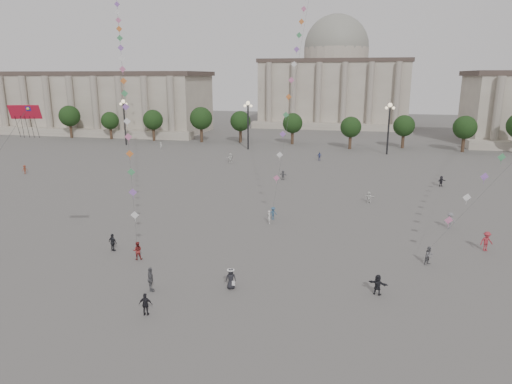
# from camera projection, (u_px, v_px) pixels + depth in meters

# --- Properties ---
(ground) EXTENTS (360.00, 360.00, 0.00)m
(ground) POSITION_uv_depth(u_px,v_px,m) (217.00, 304.00, 32.89)
(ground) COLOR #585653
(ground) RESTS_ON ground
(hall_west) EXTENTS (84.00, 26.22, 17.20)m
(hall_west) POSITION_uv_depth(u_px,v_px,m) (72.00, 102.00, 135.76)
(hall_west) COLOR #9E9284
(hall_west) RESTS_ON ground
(hall_central) EXTENTS (48.30, 34.30, 35.50)m
(hall_central) POSITION_uv_depth(u_px,v_px,m) (335.00, 81.00, 151.39)
(hall_central) COLOR #9E9284
(hall_central) RESTS_ON ground
(tree_row) EXTENTS (137.12, 5.12, 8.00)m
(tree_row) POSITION_uv_depth(u_px,v_px,m) (319.00, 123.00, 105.21)
(tree_row) COLOR #3B291D
(tree_row) RESTS_ON ground
(lamp_post_far_west) EXTENTS (2.00, 0.90, 10.65)m
(lamp_post_far_west) POSITION_uv_depth(u_px,v_px,m) (124.00, 114.00, 106.94)
(lamp_post_far_west) COLOR #262628
(lamp_post_far_west) RESTS_ON ground
(lamp_post_mid_west) EXTENTS (2.00, 0.90, 10.65)m
(lamp_post_mid_west) POSITION_uv_depth(u_px,v_px,m) (248.00, 116.00, 100.43)
(lamp_post_mid_west) COLOR #262628
(lamp_post_mid_west) RESTS_ON ground
(lamp_post_mid_east) EXTENTS (2.00, 0.90, 10.65)m
(lamp_post_mid_east) POSITION_uv_depth(u_px,v_px,m) (389.00, 119.00, 93.91)
(lamp_post_mid_east) COLOR #262628
(lamp_post_mid_east) RESTS_ON ground
(person_crowd_0) EXTENTS (1.03, 0.69, 1.63)m
(person_crowd_0) POSITION_uv_depth(u_px,v_px,m) (319.00, 156.00, 88.49)
(person_crowd_0) COLOR #37417C
(person_crowd_0) RESTS_ON ground
(person_crowd_2) EXTENTS (0.92, 1.10, 1.48)m
(person_crowd_2) POSITION_uv_depth(u_px,v_px,m) (25.00, 170.00, 76.47)
(person_crowd_2) COLOR brown
(person_crowd_2) RESTS_ON ground
(person_crowd_3) EXTENTS (1.55, 0.88, 1.59)m
(person_crowd_3) POSITION_uv_depth(u_px,v_px,m) (378.00, 285.00, 34.18)
(person_crowd_3) COLOR #222227
(person_crowd_3) RESTS_ON ground
(person_crowd_4) EXTENTS (1.50, 1.79, 1.93)m
(person_crowd_4) POSITION_uv_depth(u_px,v_px,m) (230.00, 158.00, 85.88)
(person_crowd_4) COLOR silver
(person_crowd_4) RESTS_ON ground
(person_crowd_6) EXTENTS (1.23, 0.82, 1.78)m
(person_crowd_6) POSITION_uv_depth(u_px,v_px,m) (450.00, 221.00, 49.03)
(person_crowd_6) COLOR slate
(person_crowd_6) RESTS_ON ground
(person_crowd_7) EXTENTS (1.46, 0.80, 1.50)m
(person_crowd_7) POSITION_uv_depth(u_px,v_px,m) (369.00, 197.00, 59.04)
(person_crowd_7) COLOR white
(person_crowd_7) RESTS_ON ground
(person_crowd_8) EXTENTS (1.40, 1.09, 1.90)m
(person_crowd_8) POSITION_uv_depth(u_px,v_px,m) (486.00, 241.00, 42.72)
(person_crowd_8) COLOR #9E2B34
(person_crowd_8) RESTS_ON ground
(person_crowd_9) EXTENTS (1.44, 1.28, 1.58)m
(person_crowd_9) POSITION_uv_depth(u_px,v_px,m) (441.00, 181.00, 67.80)
(person_crowd_9) COLOR #232127
(person_crowd_9) RESTS_ON ground
(person_crowd_10) EXTENTS (0.47, 0.69, 1.84)m
(person_crowd_10) POSITION_uv_depth(u_px,v_px,m) (161.00, 146.00, 100.72)
(person_crowd_10) COLOR beige
(person_crowd_10) RESTS_ON ground
(person_crowd_12) EXTENTS (1.47, 0.89, 1.52)m
(person_crowd_12) POSITION_uv_depth(u_px,v_px,m) (283.00, 175.00, 72.11)
(person_crowd_12) COLOR slate
(person_crowd_12) RESTS_ON ground
(person_crowd_13) EXTENTS (0.53, 0.64, 1.49)m
(person_crowd_13) POSITION_uv_depth(u_px,v_px,m) (269.00, 217.00, 50.73)
(person_crowd_13) COLOR silver
(person_crowd_13) RESTS_ON ground
(tourist_1) EXTENTS (1.07, 0.70, 1.69)m
(tourist_1) POSITION_uv_depth(u_px,v_px,m) (113.00, 242.00, 42.70)
(tourist_1) COLOR black
(tourist_1) RESTS_ON ground
(tourist_3) EXTENTS (0.99, 1.22, 1.95)m
(tourist_3) POSITION_uv_depth(u_px,v_px,m) (151.00, 279.00, 34.66)
(tourist_3) COLOR #58595D
(tourist_3) RESTS_ON ground
(tourist_4) EXTENTS (1.00, 0.54, 1.62)m
(tourist_4) POSITION_uv_depth(u_px,v_px,m) (146.00, 304.00, 31.21)
(tourist_4) COLOR black
(tourist_4) RESTS_ON ground
(kite_flyer_0) EXTENTS (0.98, 0.88, 1.67)m
(kite_flyer_0) POSITION_uv_depth(u_px,v_px,m) (137.00, 251.00, 40.74)
(kite_flyer_0) COLOR maroon
(kite_flyer_0) RESTS_ON ground
(kite_flyer_1) EXTENTS (1.08, 1.06, 1.49)m
(kite_flyer_1) POSITION_uv_depth(u_px,v_px,m) (273.00, 213.00, 52.13)
(kite_flyer_1) COLOR #345575
(kite_flyer_1) RESTS_ON ground
(kite_flyer_2) EXTENTS (1.01, 1.00, 1.64)m
(kite_flyer_2) POSITION_uv_depth(u_px,v_px,m) (429.00, 256.00, 39.66)
(kite_flyer_2) COLOR #5E5E63
(kite_flyer_2) RESTS_ON ground
(hat_person) EXTENTS (0.96, 0.81, 1.69)m
(hat_person) POSITION_uv_depth(u_px,v_px,m) (231.00, 278.00, 35.10)
(hat_person) COLOR black
(hat_person) RESTS_ON ground
(dragon_kite) EXTENTS (3.97, 3.93, 14.76)m
(dragon_kite) POSITION_uv_depth(u_px,v_px,m) (25.00, 123.00, 33.11)
(dragon_kite) COLOR #B4132B
(dragon_kite) RESTS_ON ground
(kite_train_west) EXTENTS (23.55, 40.71, 60.47)m
(kite_train_west) POSITION_uv_depth(u_px,v_px,m) (119.00, 30.00, 58.68)
(kite_train_west) COLOR #3F3F3F
(kite_train_west) RESTS_ON ground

